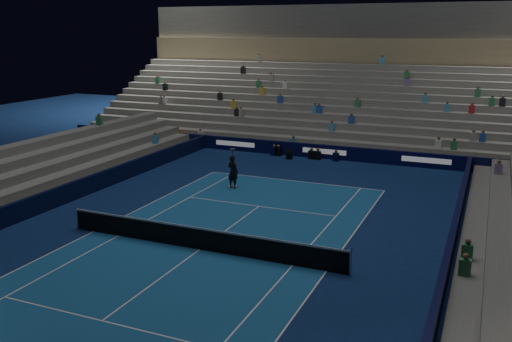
{
  "coord_description": "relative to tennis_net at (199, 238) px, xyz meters",
  "views": [
    {
      "loc": [
        10.7,
        -19.06,
        8.92
      ],
      "look_at": [
        0.0,
        6.0,
        2.0
      ],
      "focal_mm": 39.03,
      "sensor_mm": 36.0,
      "label": 1
    }
  ],
  "objects": [
    {
      "name": "sponsor_barrier_east",
      "position": [
        9.7,
        0.0,
        -0.0
      ],
      "size": [
        0.25,
        37.0,
        1.0
      ],
      "primitive_type": "cube",
      "color": "black",
      "rests_on": "ground"
    },
    {
      "name": "sponsor_barrier_far",
      "position": [
        0.0,
        18.5,
        -0.0
      ],
      "size": [
        44.0,
        0.25,
        1.0
      ],
      "primitive_type": "cube",
      "color": "#080A32",
      "rests_on": "ground"
    },
    {
      "name": "tennis_player",
      "position": [
        -2.76,
        9.04,
        0.47
      ],
      "size": [
        0.8,
        0.62,
        1.95
      ],
      "primitive_type": "imported",
      "rotation": [
        0.0,
        0.0,
        2.91
      ],
      "color": "black",
      "rests_on": "ground"
    },
    {
      "name": "sponsor_barrier_west",
      "position": [
        -9.7,
        0.0,
        -0.0
      ],
      "size": [
        0.25,
        37.0,
        1.0
      ],
      "primitive_type": "cube",
      "color": "black",
      "rests_on": "ground"
    },
    {
      "name": "broadcast_camera",
      "position": [
        -2.31,
        17.47,
        -0.21
      ],
      "size": [
        0.56,
        0.94,
        0.58
      ],
      "color": "black",
      "rests_on": "ground"
    },
    {
      "name": "court_surface",
      "position": [
        0.0,
        0.0,
        -0.5
      ],
      "size": [
        10.97,
        23.77,
        0.01
      ],
      "primitive_type": "cube",
      "color": "#185189",
      "rests_on": "ground"
    },
    {
      "name": "tennis_net",
      "position": [
        0.0,
        0.0,
        0.0
      ],
      "size": [
        12.9,
        0.1,
        1.1
      ],
      "color": "#B2B2B7",
      "rests_on": "ground"
    },
    {
      "name": "ground",
      "position": [
        0.0,
        0.0,
        -0.5
      ],
      "size": [
        90.0,
        90.0,
        0.0
      ],
      "primitive_type": "plane",
      "color": "#0C1F4D",
      "rests_on": "ground"
    },
    {
      "name": "grandstand_main",
      "position": [
        0.0,
        27.9,
        2.87
      ],
      "size": [
        44.0,
        15.2,
        11.2
      ],
      "color": "slate",
      "rests_on": "ground"
    }
  ]
}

